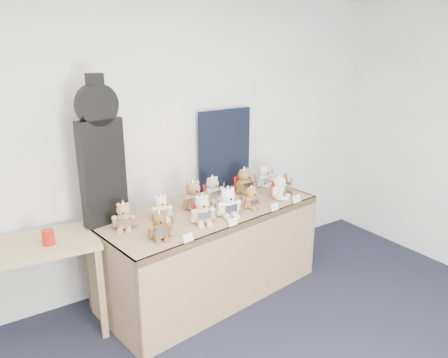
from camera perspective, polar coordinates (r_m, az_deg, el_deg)
room_shell at (r=4.10m, az=-6.95°, el=7.78°), size 6.00×6.00×6.00m
display_table at (r=3.94m, az=-1.07°, el=-6.73°), size 2.11×1.10×0.84m
side_table at (r=3.68m, az=-23.92°, el=-9.62°), size 1.04×0.64×0.82m
guitar_case at (r=3.60m, az=-15.76°, el=3.26°), size 0.38×0.19×1.22m
navy_board at (r=4.39m, az=0.10°, el=3.92°), size 0.60×0.02×0.80m
red_cup at (r=3.54m, az=-21.96°, el=-7.06°), size 0.09×0.09×0.12m
teddy_front_far_left at (r=3.37m, az=-8.42°, el=-6.13°), size 0.21×0.19×0.26m
teddy_front_left at (r=3.60m, az=-2.86°, el=-4.14°), size 0.23×0.21×0.28m
teddy_front_centre at (r=3.74m, az=0.55°, el=-3.21°), size 0.24×0.21×0.29m
teddy_front_right at (r=3.93m, az=3.63°, el=-2.53°), size 0.19×0.16×0.23m
teddy_front_far_right at (r=4.18m, az=7.28°, el=-1.16°), size 0.22×0.22×0.27m
teddy_front_end at (r=4.33m, az=7.71°, el=-0.73°), size 0.19×0.16×0.23m
teddy_back_left at (r=3.72m, az=-8.22°, el=-3.79°), size 0.20×0.18×0.25m
teddy_back_centre_left at (r=3.90m, az=-3.99°, el=-2.26°), size 0.25×0.20×0.30m
teddy_back_centre_right at (r=4.09m, az=-1.47°, el=-1.46°), size 0.22×0.18×0.27m
teddy_back_right at (r=4.30m, az=2.67°, el=-0.38°), size 0.24×0.21×0.29m
teddy_back_end at (r=4.51m, az=5.23°, el=0.28°), size 0.21×0.19×0.26m
teddy_back_far_left at (r=3.59m, az=-12.95°, el=-4.87°), size 0.20×0.20×0.26m
entry_card_a at (r=3.32m, az=-4.69°, el=-7.66°), size 0.09×0.03×0.06m
entry_card_b at (r=3.58m, az=1.14°, el=-5.64°), size 0.09×0.03×0.06m
entry_card_c at (r=3.91m, az=6.66°, el=-3.64°), size 0.09×0.03×0.06m
entry_card_d at (r=4.12m, az=9.47°, el=-2.57°), size 0.10×0.03×0.07m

